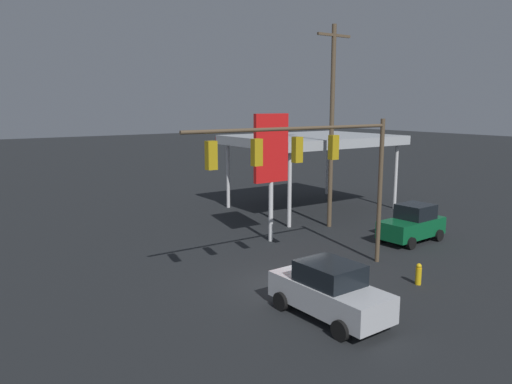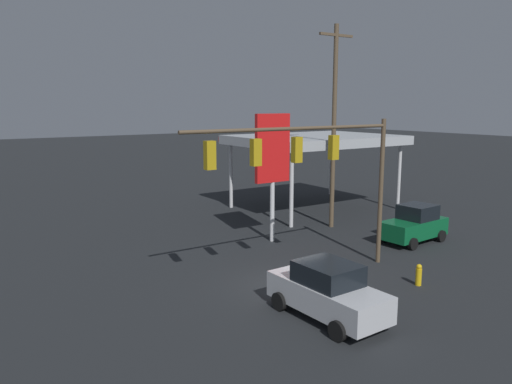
{
  "view_description": "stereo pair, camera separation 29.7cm",
  "coord_description": "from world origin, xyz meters",
  "px_view_note": "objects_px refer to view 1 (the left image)",
  "views": [
    {
      "loc": [
        11.76,
        15.0,
        7.15
      ],
      "look_at": [
        0.0,
        -2.0,
        3.51
      ],
      "focal_mm": 35.0,
      "sensor_mm": 36.0,
      "label": 1
    },
    {
      "loc": [
        11.52,
        15.17,
        7.15
      ],
      "look_at": [
        0.0,
        -2.0,
        3.51
      ],
      "focal_mm": 35.0,
      "sensor_mm": 36.0,
      "label": 2
    }
  ],
  "objects_px": {
    "hatchback_crossing": "(412,224)",
    "sedan_far": "(329,291)",
    "traffic_signal_assembly": "(311,159)",
    "price_sign": "(271,154)",
    "fire_hydrant": "(418,274)",
    "utility_pole": "(332,124)"
  },
  "relations": [
    {
      "from": "traffic_signal_assembly",
      "to": "hatchback_crossing",
      "type": "distance_m",
      "value": 9.27
    },
    {
      "from": "traffic_signal_assembly",
      "to": "sedan_far",
      "type": "distance_m",
      "value": 5.58
    },
    {
      "from": "hatchback_crossing",
      "to": "fire_hydrant",
      "type": "height_order",
      "value": "hatchback_crossing"
    },
    {
      "from": "traffic_signal_assembly",
      "to": "sedan_far",
      "type": "xyz_separation_m",
      "value": [
        1.96,
        3.3,
        -4.05
      ]
    },
    {
      "from": "utility_pole",
      "to": "price_sign",
      "type": "height_order",
      "value": "utility_pole"
    },
    {
      "from": "traffic_signal_assembly",
      "to": "fire_hydrant",
      "type": "height_order",
      "value": "traffic_signal_assembly"
    },
    {
      "from": "hatchback_crossing",
      "to": "sedan_far",
      "type": "bearing_deg",
      "value": 20.67
    },
    {
      "from": "price_sign",
      "to": "traffic_signal_assembly",
      "type": "bearing_deg",
      "value": 69.16
    },
    {
      "from": "utility_pole",
      "to": "price_sign",
      "type": "distance_m",
      "value": 4.98
    },
    {
      "from": "traffic_signal_assembly",
      "to": "hatchback_crossing",
      "type": "height_order",
      "value": "traffic_signal_assembly"
    },
    {
      "from": "traffic_signal_assembly",
      "to": "fire_hydrant",
      "type": "xyz_separation_m",
      "value": [
        -3.16,
        3.02,
        -4.57
      ]
    },
    {
      "from": "price_sign",
      "to": "hatchback_crossing",
      "type": "xyz_separation_m",
      "value": [
        -6.1,
        4.3,
        -3.7
      ]
    },
    {
      "from": "fire_hydrant",
      "to": "traffic_signal_assembly",
      "type": "bearing_deg",
      "value": -43.68
    },
    {
      "from": "fire_hydrant",
      "to": "hatchback_crossing",
      "type": "bearing_deg",
      "value": -139.61
    },
    {
      "from": "hatchback_crossing",
      "to": "fire_hydrant",
      "type": "relative_size",
      "value": 4.43
    },
    {
      "from": "sedan_far",
      "to": "utility_pole",
      "type": "bearing_deg",
      "value": 135.11
    },
    {
      "from": "traffic_signal_assembly",
      "to": "price_sign",
      "type": "bearing_deg",
      "value": -110.84
    },
    {
      "from": "traffic_signal_assembly",
      "to": "sedan_far",
      "type": "bearing_deg",
      "value": 59.28
    },
    {
      "from": "price_sign",
      "to": "sedan_far",
      "type": "relative_size",
      "value": 1.5
    },
    {
      "from": "hatchback_crossing",
      "to": "sedan_far",
      "type": "xyz_separation_m",
      "value": [
        10.19,
        4.6,
        0.0
      ]
    },
    {
      "from": "fire_hydrant",
      "to": "price_sign",
      "type": "bearing_deg",
      "value": -83.18
    },
    {
      "from": "traffic_signal_assembly",
      "to": "sedan_far",
      "type": "relative_size",
      "value": 2.23
    }
  ]
}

